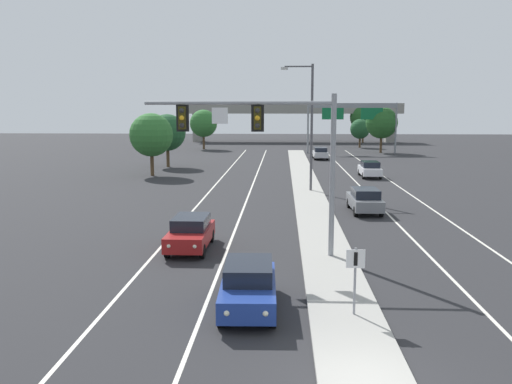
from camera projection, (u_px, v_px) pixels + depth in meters
The scene contains 21 objects.
median_island at pixel (318, 226), 30.74m from camera, with size 2.40×110.00×0.15m, color #9E9B93.
lane_stripe_oncoming_center at pixel (245, 205), 37.89m from camera, with size 0.14×100.00×0.01m, color silver.
lane_stripe_receding_center at pixel (380, 206), 37.43m from camera, with size 0.14×100.00×0.01m, color silver.
edge_stripe_left at pixel (198, 204), 38.05m from camera, with size 0.14×100.00×0.01m, color silver.
edge_stripe_right at pixel (428, 206), 37.27m from camera, with size 0.14×100.00×0.01m, color silver.
overhead_signal_mast at pixel (271, 139), 23.64m from camera, with size 8.40×0.44×7.20m.
median_sign_post at pixel (355, 271), 17.16m from camera, with size 0.60×0.10×2.20m.
street_lamp_median at pixel (309, 120), 42.74m from camera, with size 2.58×0.28×10.00m.
car_oncoming_blue at pixel (249, 285), 18.13m from camera, with size 1.93×4.51×1.58m.
car_oncoming_red at pixel (191, 232), 25.85m from camera, with size 1.84×4.48×1.58m.
car_receding_grey at pixel (365, 200), 35.05m from camera, with size 1.89×4.50×1.58m.
car_receding_white at pixel (370, 169), 52.77m from camera, with size 1.85×4.48×1.58m.
car_receding_silver at pixel (320, 153), 71.43m from camera, with size 1.89×4.50×1.58m.
highway_sign_gantry at pixel (352, 112), 79.74m from camera, with size 13.28×0.42×7.50m.
overpass_bridge at pixel (293, 113), 107.29m from camera, with size 42.40×6.40×7.65m.
tree_far_left_c at pixel (167, 133), 61.54m from camera, with size 4.19×4.19×6.06m.
tree_far_right_c at pixel (360, 129), 91.84m from camera, with size 3.38×3.38×4.89m.
tree_far_right_b at pixel (382, 123), 81.24m from camera, with size 4.80×4.80×6.94m.
tree_far_left_a at pixel (203, 123), 88.13m from camera, with size 4.48×4.48×6.49m.
tree_far_right_a at pixel (363, 117), 104.89m from camera, with size 5.24×5.24×7.58m.
tree_far_left_b at pixel (151, 135), 53.52m from camera, with size 4.32×4.32×6.24m.
Camera 1 is at (-2.09, -12.21, 6.73)m, focal length 37.81 mm.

